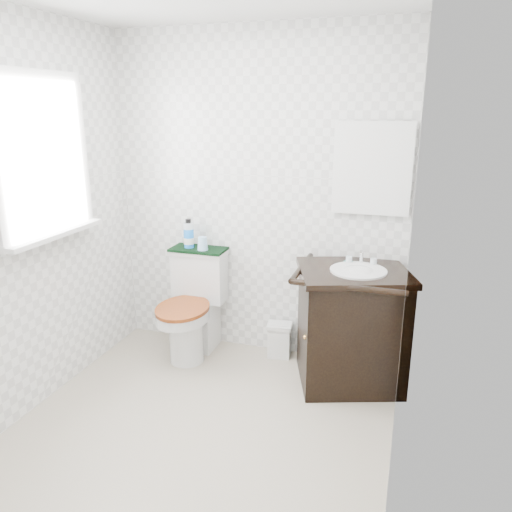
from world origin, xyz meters
The scene contains 14 objects.
floor centered at (0.00, 0.00, 0.00)m, with size 2.40×2.40×0.00m, color #AFA08D.
wall_back centered at (0.00, 1.20, 1.20)m, with size 2.40×2.40×0.00m, color white.
wall_front centered at (0.00, -1.20, 1.20)m, with size 2.40×2.40×0.00m, color white.
wall_left centered at (-1.10, 0.00, 1.20)m, with size 2.40×2.40×0.00m, color white.
wall_right centered at (1.10, 0.00, 1.20)m, with size 2.40×2.40×0.00m, color white.
window centered at (-1.07, 0.25, 1.55)m, with size 0.02×0.70×0.90m, color white.
mirror centered at (0.82, 1.18, 1.45)m, with size 0.50×0.02×0.60m, color silver.
toilet centered at (-0.44, 0.97, 0.35)m, with size 0.43×0.64×0.80m.
vanity centered at (0.77, 0.90, 0.43)m, with size 0.86×0.80×0.92m.
trash_bin centered at (0.21, 1.10, 0.14)m, with size 0.20×0.17×0.27m.
towel centered at (-0.44, 1.09, 0.80)m, with size 0.42×0.22×0.02m, color black.
mouthwash_bottle centered at (-0.51, 1.09, 0.91)m, with size 0.08×0.08×0.22m.
cup centered at (-0.38, 1.05, 0.86)m, with size 0.08×0.08×0.10m, color #97CDF7.
soap_bar centered at (0.71, 1.04, 0.83)m, with size 0.07×0.05×0.02m, color #197B6F.
Camera 1 is at (1.10, -2.26, 1.85)m, focal length 35.00 mm.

